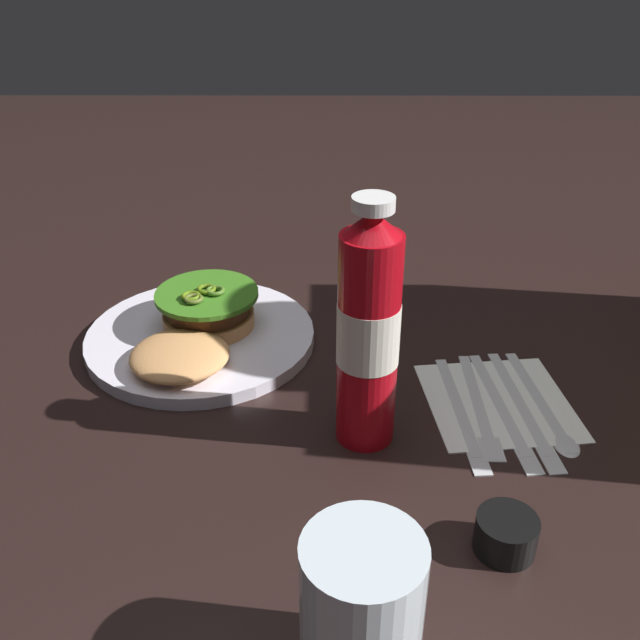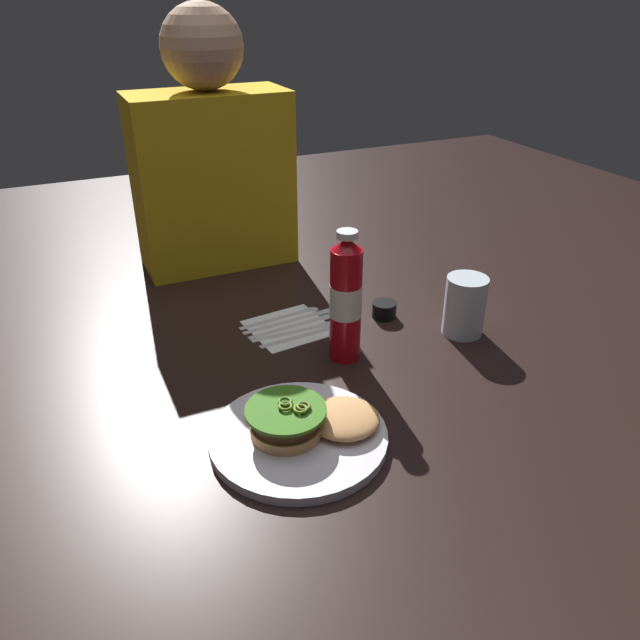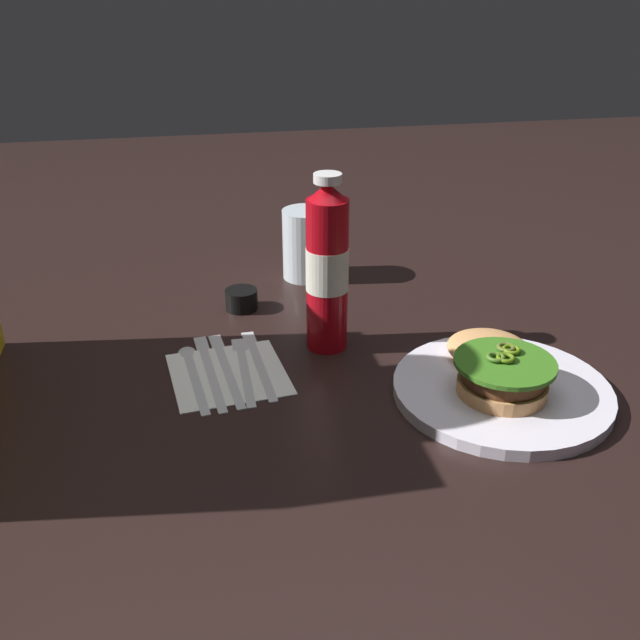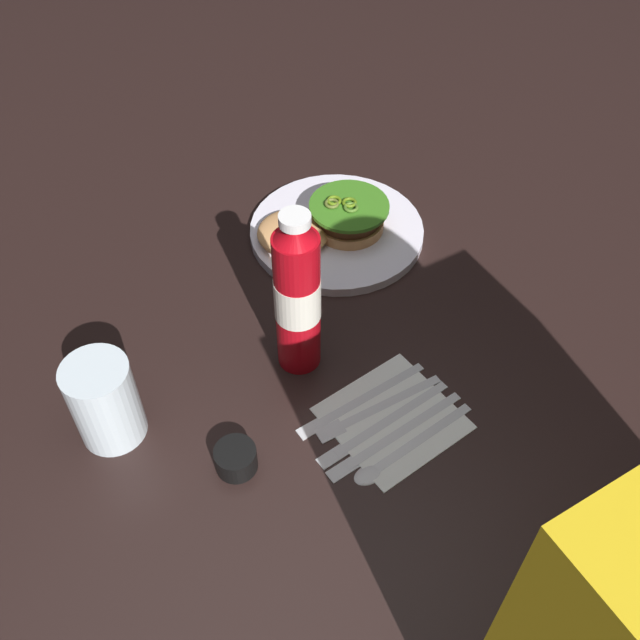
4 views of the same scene
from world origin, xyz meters
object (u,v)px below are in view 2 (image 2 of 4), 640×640
Objects in this scene: table_knife at (311,332)px; fork_utensil at (303,329)px; burger_sandwich at (308,420)px; butter_knife at (300,323)px; ketchup_bottle at (346,300)px; napkin at (289,327)px; steak_knife at (295,318)px; spoon_utensil at (291,313)px; condiment_cup at (384,310)px; water_glass at (465,306)px; dinner_plate at (298,437)px; diner_person at (211,158)px.

table_knife is 1.07× the size of fork_utensil.
burger_sandwich reaches higher than butter_knife.
napkin is at bearing 110.33° from ketchup_bottle.
steak_knife is at bearing 86.81° from fork_utensil.
condiment_cup is at bearing -25.88° from spoon_utensil.
burger_sandwich reaches higher than napkin.
water_glass is 0.58× the size of steak_knife.
table_knife is 0.96× the size of butter_knife.
dinner_plate is 5.37× the size of condiment_cup.
table_knife is 0.33× the size of diner_person.
diner_person is at bearing 98.73° from ketchup_bottle.
spoon_utensil is at bearing 94.09° from table_knife.
napkin is 0.26× the size of diner_person.
dinner_plate is at bearing -117.17° from table_knife.
spoon_utensil is (0.13, 0.38, -0.03)m from burger_sandwich.
fork_utensil is at bearing 113.97° from table_knife.
condiment_cup is 0.25× the size of butter_knife.
butter_knife is (0.13, 0.34, -0.03)m from burger_sandwich.
butter_knife is at bearing 100.74° from ketchup_bottle.
table_knife is (0.13, 0.29, -0.03)m from burger_sandwich.
ketchup_bottle is 1.36× the size of fork_utensil.
butter_knife is (-0.29, 0.17, -0.06)m from water_glass.
table_knife is 0.05m from butter_knife.
steak_knife is at bearing 160.42° from condiment_cup.
ketchup_bottle is 0.26m from water_glass.
dinner_plate is 0.33m from table_knife.
fork_utensil is 0.90× the size of butter_knife.
water_glass is (0.42, 0.17, 0.03)m from burger_sandwich.
ketchup_bottle is 4.91× the size of condiment_cup.
dinner_plate is 0.28m from ketchup_bottle.
diner_person is (-0.06, 0.39, 0.26)m from butter_knife.
burger_sandwich is 0.41m from spoon_utensil.
dinner_plate is at bearing -114.27° from fork_utensil.
table_knife is at bearing 65.38° from burger_sandwich.
spoon_utensil reaches higher than napkin.
fork_utensil is at bearing -83.16° from diner_person.
table_knife is at bearing -82.30° from diner_person.
butter_knife is at bearing 5.78° from napkin.
condiment_cup reaches higher than fork_utensil.
burger_sandwich is (0.02, 0.00, 0.03)m from dinner_plate.
table_knife is 0.95× the size of steak_knife.
burger_sandwich is at bearing -111.00° from butter_knife.
condiment_cup reaches higher than table_knife.
napkin is at bearing 152.33° from water_glass.
ketchup_bottle is 1.22× the size of butter_knife.
fork_utensil is (-0.29, 0.14, -0.06)m from water_glass.
butter_knife and spoon_utensil have the same top height.
ketchup_bottle reaches higher than condiment_cup.
butter_knife is (-0.18, 0.04, -0.01)m from condiment_cup.
condiment_cup is 0.20m from spoon_utensil.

